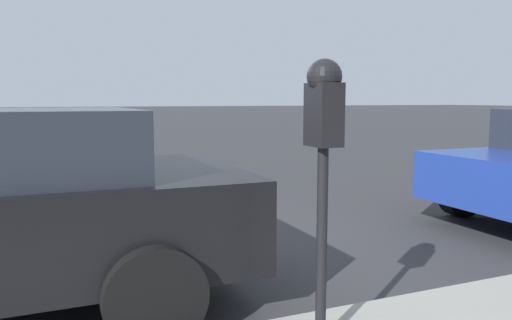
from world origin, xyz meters
TOP-DOWN VIEW (x-y plane):
  - ground_plane at (0.00, 0.00)m, footprint 220.00×220.00m
  - parking_meter at (-2.60, -0.69)m, footprint 0.21×0.19m

SIDE VIEW (x-z plane):
  - ground_plane at x=0.00m, z-range 0.00..0.00m
  - parking_meter at x=-2.60m, z-range 0.55..2.15m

